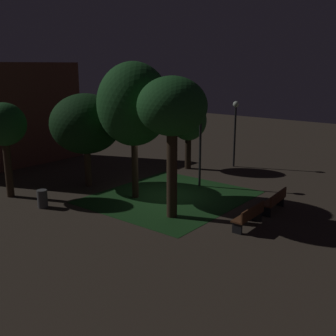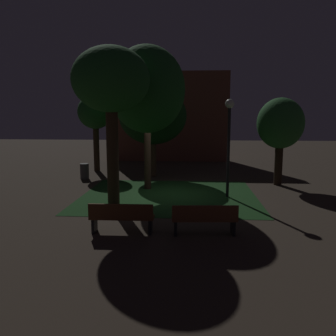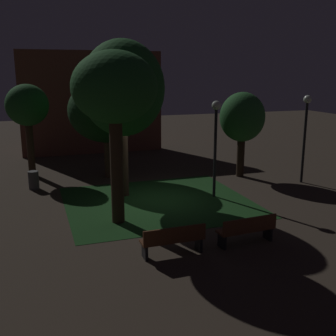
{
  "view_description": "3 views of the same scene",
  "coord_description": "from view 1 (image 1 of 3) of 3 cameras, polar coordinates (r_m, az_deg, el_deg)",
  "views": [
    {
      "loc": [
        -14.54,
        -11.56,
        6.06
      ],
      "look_at": [
        -0.43,
        -0.34,
        1.5
      ],
      "focal_mm": 43.72,
      "sensor_mm": 36.0,
      "label": 1
    },
    {
      "loc": [
        0.77,
        -14.25,
        3.34
      ],
      "look_at": [
        -0.19,
        0.23,
        1.08
      ],
      "focal_mm": 37.55,
      "sensor_mm": 36.0,
      "label": 2
    },
    {
      "loc": [
        -4.65,
        -14.73,
        5.01
      ],
      "look_at": [
        0.06,
        -0.86,
        1.5
      ],
      "focal_mm": 43.43,
      "sensor_mm": 36.0,
      "label": 3
    }
  ],
  "objects": [
    {
      "name": "bench_back_row",
      "position": [
        15.97,
        11.29,
        -6.54
      ],
      "size": [
        1.8,
        0.5,
        0.88
      ],
      "color": "#512D19",
      "rests_on": "ground"
    },
    {
      "name": "lamp_post_path_center",
      "position": [
        20.5,
        4.54,
        4.72
      ],
      "size": [
        0.36,
        0.36,
        3.89
      ],
      "color": "black",
      "rests_on": "ground"
    },
    {
      "name": "trash_bin",
      "position": [
        18.66,
        -17.11,
        -4.12
      ],
      "size": [
        0.44,
        0.44,
        0.79
      ],
      "primitive_type": "cylinder",
      "color": "#4C4C4C",
      "rests_on": "ground"
    },
    {
      "name": "tree_lawn_side",
      "position": [
        18.46,
        -4.81,
        8.8
      ],
      "size": [
        3.29,
        3.29,
        6.22
      ],
      "color": "#38281C",
      "rests_on": "ground"
    },
    {
      "name": "tree_left_canopy",
      "position": [
        20.84,
        -11.4,
        6.04
      ],
      "size": [
        3.55,
        3.55,
        4.71
      ],
      "color": "#423021",
      "rests_on": "ground"
    },
    {
      "name": "bench_front_left",
      "position": [
        17.95,
        14.71,
        -4.39
      ],
      "size": [
        1.83,
        0.61,
        0.88
      ],
      "color": "brown",
      "rests_on": "ground"
    },
    {
      "name": "tree_near_wall",
      "position": [
        24.09,
        2.86,
        6.51
      ],
      "size": [
        2.14,
        2.14,
        4.06
      ],
      "color": "#2D2116",
      "rests_on": "ground"
    },
    {
      "name": "building_wall_backdrop",
      "position": [
        26.17,
        -19.99,
        6.87
      ],
      "size": [
        8.6,
        0.8,
        6.21
      ],
      "primitive_type": "cube",
      "color": "brown",
      "rests_on": "ground"
    },
    {
      "name": "grass_lawn",
      "position": [
        19.31,
        0.27,
        -4.07
      ],
      "size": [
        7.08,
        6.32,
        0.01
      ],
      "primitive_type": "cube",
      "color": "#194219",
      "rests_on": "ground"
    },
    {
      "name": "tree_right_canopy",
      "position": [
        15.91,
        0.57,
        8.26
      ],
      "size": [
        2.74,
        2.74,
        5.67
      ],
      "color": "#38281C",
      "rests_on": "ground"
    },
    {
      "name": "lamp_post_plaza_west",
      "position": [
        24.88,
        9.37,
        6.38
      ],
      "size": [
        0.36,
        0.36,
        3.98
      ],
      "color": "black",
      "rests_on": "ground"
    },
    {
      "name": "ground_plane",
      "position": [
        19.54,
        0.01,
        -3.86
      ],
      "size": [
        60.0,
        60.0,
        0.0
      ],
      "primitive_type": "plane",
      "color": "#3D3328"
    },
    {
      "name": "tree_back_left",
      "position": [
        20.09,
        -21.89,
        5.45
      ],
      "size": [
        2.01,
        2.01,
        4.42
      ],
      "color": "#38281C",
      "rests_on": "ground"
    }
  ]
}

